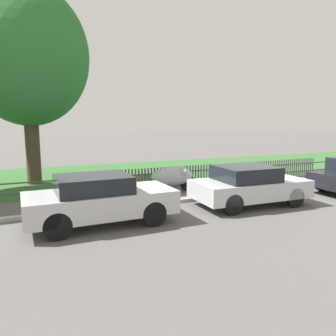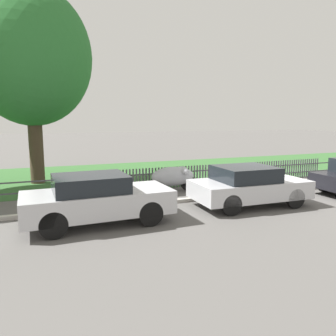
{
  "view_description": "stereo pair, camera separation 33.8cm",
  "coord_description": "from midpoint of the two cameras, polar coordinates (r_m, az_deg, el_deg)",
  "views": [
    {
      "loc": [
        -8.01,
        -9.83,
        2.83
      ],
      "look_at": [
        -3.41,
        0.86,
        1.1
      ],
      "focal_mm": 35.0,
      "sensor_mm": 36.0,
      "label": 1
    },
    {
      "loc": [
        -7.7,
        -9.96,
        2.83
      ],
      "look_at": [
        -3.41,
        0.86,
        1.1
      ],
      "focal_mm": 35.0,
      "sensor_mm": 36.0,
      "label": 2
    }
  ],
  "objects": [
    {
      "name": "covered_motorcycle",
      "position": [
        12.85,
        1.77,
        -1.45
      ],
      "size": [
        1.91,
        0.91,
        0.99
      ],
      "rotation": [
        0.0,
        0.0,
        -0.09
      ],
      "color": "black",
      "rests_on": "ground"
    },
    {
      "name": "kerb_stone",
      "position": [
        13.01,
        16.19,
        -4.18
      ],
      "size": [
        43.51,
        0.2,
        0.12
      ],
      "primitive_type": "cube",
      "color": "#B2ADA3",
      "rests_on": "ground"
    },
    {
      "name": "grass_strip",
      "position": [
        18.5,
        3.77,
        -0.34
      ],
      "size": [
        43.51,
        8.31,
        0.01
      ],
      "primitive_type": "cube",
      "color": "#33602D",
      "rests_on": "ground"
    },
    {
      "name": "parked_car_black_saloon",
      "position": [
        9.09,
        -11.3,
        -5.2
      ],
      "size": [
        4.0,
        1.82,
        1.36
      ],
      "rotation": [
        0.0,
        0.0,
        0.03
      ],
      "color": "#BCBCC1",
      "rests_on": "ground"
    },
    {
      "name": "ground_plane",
      "position": [
        12.95,
        16.45,
        -4.53
      ],
      "size": [
        120.0,
        120.0,
        0.0
      ],
      "primitive_type": "plane",
      "color": "#565451"
    },
    {
      "name": "tree_mid_park",
      "position": [
        15.76,
        -22.19,
        17.44
      ],
      "size": [
        5.11,
        5.11,
        8.43
      ],
      "color": "#473828",
      "rests_on": "ground"
    },
    {
      "name": "park_fence",
      "position": [
        14.85,
        10.64,
        -0.94
      ],
      "size": [
        43.51,
        0.05,
        0.89
      ],
      "color": "#4C4C51",
      "rests_on": "ground"
    },
    {
      "name": "parked_car_navy_estate",
      "position": [
        11.15,
        14.67,
        -2.94
      ],
      "size": [
        3.83,
        1.91,
        1.32
      ],
      "rotation": [
        0.0,
        0.0,
        -0.03
      ],
      "color": "#BCBCC1",
      "rests_on": "ground"
    }
  ]
}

